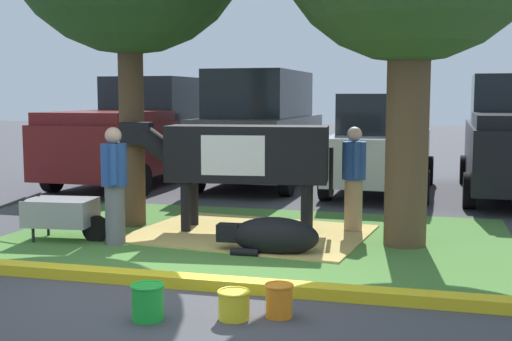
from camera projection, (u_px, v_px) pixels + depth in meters
ground_plane at (163, 286)px, 6.96m from camera, size 80.00×80.00×0.00m
grass_island at (255, 238)px, 9.27m from camera, size 6.92×4.60×0.02m
curb_yellow at (195, 282)px, 6.91m from camera, size 8.12×0.24×0.12m
hay_bedding at (251, 234)px, 9.49m from camera, size 3.46×2.75×0.04m
cow_holstein at (240, 154)px, 9.60m from camera, size 3.13×0.95×1.59m
calf_lying at (272, 236)px, 8.30m from camera, size 1.31×0.52×0.48m
person_handler at (114, 183)px, 8.77m from camera, size 0.34×0.49×1.57m
person_visitor_near at (354, 177)px, 9.56m from camera, size 0.34×0.52×1.54m
wheelbarrow at (62, 213)px, 9.10m from camera, size 1.62×0.69×0.63m
bucket_green at (148, 301)px, 5.90m from camera, size 0.31×0.31×0.32m
bucket_yellow at (234, 304)px, 5.93m from camera, size 0.30×0.30×0.26m
bucket_orange at (279, 300)px, 5.98m from camera, size 0.27×0.27×0.30m
pickup_truck_maroon at (136, 134)px, 15.15m from camera, size 2.31×5.44×2.42m
suv_dark_grey at (261, 128)px, 14.73m from camera, size 2.20×4.64×2.52m
sedan_silver at (382, 144)px, 13.71m from camera, size 2.10×4.44×2.02m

